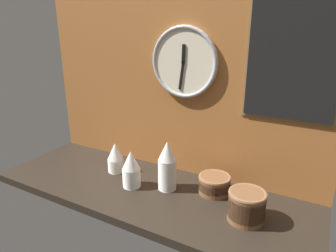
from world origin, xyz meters
The scene contains 9 objects.
ground_plane centered at (0.00, 0.00, -2.00)cm, with size 160.00×56.00×4.00cm, color black.
wall_tiled_back centered at (0.00, 26.50, 52.50)cm, with size 160.00×3.00×105.00cm.
cup_stack_center_right centered at (7.94, 4.09, 12.41)cm, with size 9.03×9.03×24.82cm.
cup_stack_center centered at (-8.81, -2.55, 9.47)cm, with size 9.03×9.03×18.93cm.
cup_stack_center_left centered at (-25.93, 6.68, 8.29)cm, with size 9.03×9.03×16.58cm.
bowl_stack_right centered at (29.61, 11.80, 4.75)cm, with size 15.57×15.57×8.81cm.
bowl_stack_far_right centered at (48.72, -2.14, 6.90)cm, with size 15.57×15.57×13.11cm.
wall_clock centered at (6.50, 23.47, 59.57)cm, with size 35.24×2.70×35.24cm.
menu_board centered at (56.00, 24.35, 66.37)cm, with size 39.18×1.32×58.88cm.
Camera 1 is at (71.84, -110.21, 76.99)cm, focal length 32.00 mm.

